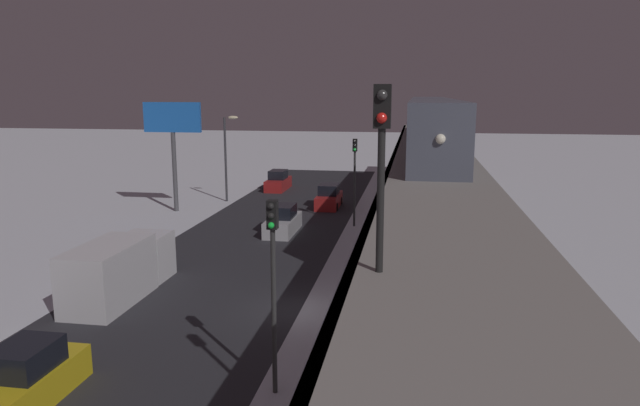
{
  "coord_description": "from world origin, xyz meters",
  "views": [
    {
      "loc": [
        -5.49,
        24.07,
        9.65
      ],
      "look_at": [
        1.28,
        -16.65,
        1.73
      ],
      "focal_mm": 32.35,
      "sensor_mm": 36.0,
      "label": 1
    }
  ],
  "objects": [
    {
      "name": "rail_signal",
      "position": [
        -4.79,
        12.02,
        8.54
      ],
      "size": [
        0.36,
        0.41,
        4.0
      ],
      "color": "black",
      "rests_on": "elevated_railway"
    },
    {
      "name": "sedan_red",
      "position": [
        1.71,
        -23.85,
        0.78
      ],
      "size": [
        1.91,
        4.58,
        1.97
      ],
      "rotation": [
        0.0,
        0.0,
        3.14
      ],
      "color": "#A51E1E",
      "rests_on": "ground_plane"
    },
    {
      "name": "traffic_light_mid",
      "position": [
        -1.19,
        -17.06,
        4.2
      ],
      "size": [
        0.32,
        0.44,
        6.4
      ],
      "color": "#2D2D2D",
      "rests_on": "ground_plane"
    },
    {
      "name": "sedan_silver",
      "position": [
        3.51,
        -14.22,
        0.8
      ],
      "size": [
        1.8,
        4.75,
        1.97
      ],
      "rotation": [
        0.0,
        0.0,
        3.14
      ],
      "color": "#B2B2B7",
      "rests_on": "ground_plane"
    },
    {
      "name": "ground_plane",
      "position": [
        0.0,
        0.0,
        0.0
      ],
      "size": [
        240.0,
        240.0,
        0.0
      ],
      "primitive_type": "plane",
      "color": "silver"
    },
    {
      "name": "street_lamp_far",
      "position": [
        10.98,
        -25.0,
        4.81
      ],
      "size": [
        1.35,
        0.44,
        7.65
      ],
      "color": "#38383D",
      "rests_on": "ground_plane"
    },
    {
      "name": "subway_train",
      "position": [
        -6.53,
        -19.62,
        7.6
      ],
      "size": [
        2.94,
        36.87,
        3.4
      ],
      "color": "#4C5160",
      "rests_on": "elevated_railway"
    },
    {
      "name": "box_truck",
      "position": [
        8.31,
        -0.47,
        1.35
      ],
      "size": [
        2.4,
        7.4,
        2.8
      ],
      "color": "silver",
      "rests_on": "ground_plane"
    },
    {
      "name": "sedan_yellow",
      "position": [
        6.31,
        9.1,
        0.8
      ],
      "size": [
        1.8,
        4.27,
        1.97
      ],
      "color": "gold",
      "rests_on": "ground_plane"
    },
    {
      "name": "traffic_light_near",
      "position": [
        -1.19,
        7.2,
        4.2
      ],
      "size": [
        0.32,
        0.44,
        6.4
      ],
      "color": "#2D2D2D",
      "rests_on": "ground_plane"
    },
    {
      "name": "commercial_billboard",
      "position": [
        13.93,
        -20.13,
        6.83
      ],
      "size": [
        4.8,
        0.36,
        8.9
      ],
      "color": "#4C4C51",
      "rests_on": "ground_plane"
    },
    {
      "name": "sedan_red_2",
      "position": [
        8.11,
        -31.96,
        0.8
      ],
      "size": [
        1.8,
        4.75,
        1.97
      ],
      "color": "#A51E1E",
      "rests_on": "ground_plane"
    },
    {
      "name": "elevated_railway",
      "position": [
        -6.44,
        -0.0,
        5.04
      ],
      "size": [
        5.0,
        94.19,
        5.82
      ],
      "color": "gray",
      "rests_on": "ground_plane"
    },
    {
      "name": "avenue_asphalt",
      "position": [
        4.91,
        0.0,
        0.0
      ],
      "size": [
        11.0,
        94.19,
        0.01
      ],
      "primitive_type": "cube",
      "color": "#28282D",
      "rests_on": "ground_plane"
    }
  ]
}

